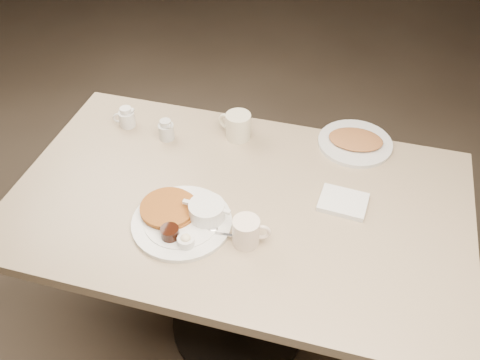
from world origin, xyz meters
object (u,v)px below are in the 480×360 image
(main_plate, at_px, (185,217))
(coffee_mug_near, at_px, (247,231))
(creamer_left, at_px, (127,118))
(creamer_right, at_px, (166,130))
(hash_plate, at_px, (355,142))
(diner_table, at_px, (238,234))
(coffee_mug_far, at_px, (237,126))

(main_plate, relative_size, coffee_mug_near, 3.13)
(creamer_left, distance_m, creamer_right, 0.18)
(coffee_mug_near, height_order, hash_plate, coffee_mug_near)
(diner_table, relative_size, coffee_mug_near, 12.06)
(main_plate, relative_size, coffee_mug_far, 2.71)
(main_plate, relative_size, hash_plate, 1.38)
(coffee_mug_far, bearing_deg, hash_plate, 9.09)
(creamer_right, bearing_deg, diner_table, -35.03)
(main_plate, bearing_deg, coffee_mug_near, -6.86)
(coffee_mug_far, bearing_deg, creamer_left, -173.86)
(diner_table, bearing_deg, creamer_left, 152.12)
(main_plate, relative_size, creamer_left, 4.41)
(coffee_mug_near, relative_size, coffee_mug_far, 0.87)
(main_plate, bearing_deg, hash_plate, 48.31)
(main_plate, bearing_deg, coffee_mug_far, 84.87)
(hash_plate, bearing_deg, creamer_left, -172.37)
(main_plate, distance_m, creamer_left, 0.57)
(coffee_mug_near, distance_m, coffee_mug_far, 0.51)
(coffee_mug_far, relative_size, creamer_right, 1.79)
(main_plate, height_order, coffee_mug_near, coffee_mug_near)
(creamer_right, bearing_deg, hash_plate, 12.18)
(coffee_mug_far, relative_size, creamer_left, 1.63)
(creamer_right, bearing_deg, coffee_mug_far, 17.30)
(diner_table, bearing_deg, coffee_mug_near, -66.12)
(coffee_mug_near, distance_m, creamer_right, 0.59)
(diner_table, xyz_separation_m, creamer_right, (-0.35, 0.24, 0.21))
(coffee_mug_near, xyz_separation_m, hash_plate, (0.26, 0.56, -0.03))
(hash_plate, bearing_deg, main_plate, -131.69)
(diner_table, height_order, creamer_right, creamer_right)
(creamer_right, xyz_separation_m, hash_plate, (0.68, 0.15, -0.02))
(coffee_mug_far, xyz_separation_m, creamer_left, (-0.43, -0.05, -0.01))
(diner_table, distance_m, creamer_right, 0.47)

